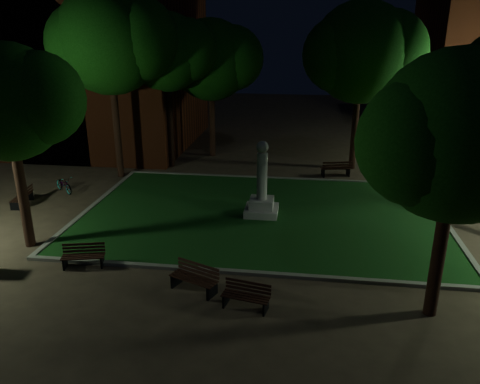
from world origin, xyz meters
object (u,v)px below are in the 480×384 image
at_px(monument, 262,195).
at_px(bench_west_near, 84,256).
at_px(bench_near_left, 195,279).
at_px(bicycle, 64,184).
at_px(bench_near_right, 246,296).
at_px(bench_left_side, 23,197).
at_px(bench_far_side, 336,169).

relative_size(monument, bench_west_near, 2.16).
bearing_deg(bench_near_left, bicycle, 159.85).
bearing_deg(bench_near_left, monument, 100.16).
relative_size(monument, bench_near_right, 2.20).
distance_m(monument, bench_near_right, 7.01).
relative_size(bench_west_near, bench_left_side, 0.99).
bearing_deg(bicycle, bench_left_side, -169.58).
xyz_separation_m(bench_near_right, bicycle, (-10.08, 8.66, 0.05)).
bearing_deg(bench_west_near, bench_left_side, 122.76).
distance_m(monument, bench_west_near, 7.68).
bearing_deg(bench_west_near, bench_near_left, -27.30).
distance_m(monument, bench_left_side, 10.86).
bearing_deg(bench_near_right, bench_far_side, 87.69).
height_order(bench_near_right, bench_left_side, bench_left_side).
xyz_separation_m(monument, bicycle, (-9.86, 1.67, -0.55)).
height_order(bench_near_right, bicycle, bicycle).
relative_size(monument, bicycle, 2.06).
xyz_separation_m(monument, bench_far_side, (3.46, 6.11, -0.54)).
xyz_separation_m(bench_near_left, bicycle, (-8.40, 7.94, 0.01)).
distance_m(bench_near_right, bench_left_side, 12.95).
xyz_separation_m(monument, bench_near_left, (-1.46, -6.27, -0.56)).
relative_size(monument, bench_left_side, 2.14).
height_order(bench_near_left, bicycle, bench_near_left).
bearing_deg(bench_far_side, bench_west_near, 38.74).
distance_m(bench_left_side, bench_far_side, 15.65).
bearing_deg(bench_near_left, bench_far_side, 91.58).
xyz_separation_m(bench_near_left, bench_left_side, (-9.38, 6.02, -0.02)).
bearing_deg(bench_left_side, bicycle, 145.07).
height_order(bench_near_left, bench_near_right, bench_near_left).
bearing_deg(bench_near_left, bench_near_right, 0.14).
distance_m(bench_near_left, bicycle, 11.56).
bearing_deg(bench_far_side, bench_near_right, 63.15).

